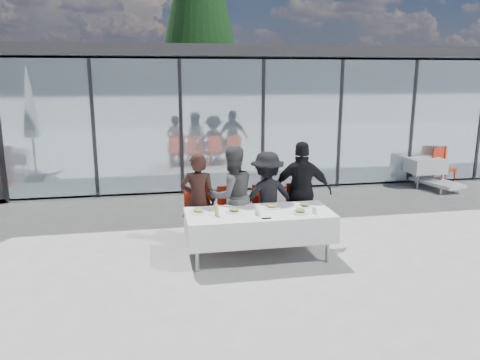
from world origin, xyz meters
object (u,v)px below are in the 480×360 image
object	(u,v)px
dining_table	(259,225)
diner_d	(302,192)
plate_a	(198,211)
diner_b	(232,196)
diner_chair_d	(300,209)
diner_c	(267,198)
plate_d	(305,205)
spare_table_right	(423,165)
plate_c	(272,206)
diner_a	(198,201)
diner_chair_c	(266,210)
diner_chair_b	(231,212)
spare_chair_a	(441,165)
lounger	(432,178)
folded_eyeglasses	(266,218)
diner_chair_a	(198,214)
plate_extra	(300,211)
juice_bottle	(217,211)
plate_b	(234,210)
spare_chair_b	(442,162)

from	to	relation	value
dining_table	diner_d	xyz separation A→B (m)	(0.90, 0.67, 0.32)
diner_d	plate_a	xyz separation A→B (m)	(-1.83, -0.52, -0.09)
diner_b	diner_chair_d	size ratio (longest dim) A/B	1.73
diner_c	plate_d	distance (m)	0.72
diner_chair_d	spare_table_right	distance (m)	5.30
diner_c	plate_c	size ratio (longest dim) A/B	5.86
diner_a	plate_c	world-z (taller)	diner_a
diner_chair_c	diner_chair_d	size ratio (longest dim) A/B	1.00
diner_chair_b	spare_chair_a	distance (m)	6.71
diner_b	diner_chair_d	world-z (taller)	diner_b
lounger	plate_a	bearing A→B (deg)	-150.67
folded_eyeglasses	plate_a	bearing A→B (deg)	152.10
diner_chair_a	spare_table_right	size ratio (longest dim) A/B	1.13
plate_extra	plate_a	bearing A→B (deg)	168.21
diner_chair_c	plate_c	distance (m)	0.62
diner_b	diner_chair_b	bearing A→B (deg)	-104.22
diner_chair_b	diner_c	distance (m)	0.65
diner_d	plate_d	world-z (taller)	diner_d
dining_table	folded_eyeglasses	world-z (taller)	folded_eyeglasses
diner_b	lounger	distance (m)	6.41
diner_chair_b	spare_chair_a	xyz separation A→B (m)	(5.97, 3.07, 0.00)
diner_chair_d	lounger	xyz separation A→B (m)	(4.42, 2.91, -0.28)
juice_bottle	plate_extra	bearing A→B (deg)	-3.98
diner_a	plate_b	bearing A→B (deg)	140.21
plate_c	diner_d	bearing A→B (deg)	36.54
dining_table	plate_a	world-z (taller)	plate_a
plate_a	plate_c	world-z (taller)	same
plate_d	spare_chair_a	world-z (taller)	spare_chair_a
diner_chair_c	juice_bottle	distance (m)	1.31
diner_chair_b	folded_eyeglasses	size ratio (longest dim) A/B	6.96
diner_a	lounger	distance (m)	6.91
spare_chair_a	plate_d	bearing A→B (deg)	-143.00
diner_chair_d	folded_eyeglasses	xyz separation A→B (m)	(-0.88, -1.11, 0.22)
diner_chair_d	plate_a	size ratio (longest dim) A/B	3.64
diner_chair_d	plate_extra	bearing A→B (deg)	-108.12
diner_chair_d	lounger	size ratio (longest dim) A/B	0.68
plate_b	diner_c	bearing A→B (deg)	41.77
diner_c	plate_d	size ratio (longest dim) A/B	5.86
spare_chair_b	plate_a	bearing A→B (deg)	-149.20
plate_a	plate_d	size ratio (longest dim) A/B	1.00
plate_extra	spare_chair_b	size ratio (longest dim) A/B	0.27
diner_chair_c	spare_table_right	distance (m)	5.81
diner_chair_d	juice_bottle	world-z (taller)	diner_chair_d
plate_c	spare_table_right	size ratio (longest dim) A/B	0.31
plate_b	plate_d	world-z (taller)	same
diner_chair_d	juice_bottle	xyz separation A→B (m)	(-1.58, -0.83, 0.30)
plate_d	spare_chair_b	bearing A→B (deg)	38.42
juice_bottle	folded_eyeglasses	distance (m)	0.75
juice_bottle	spare_chair_a	distance (m)	7.44
plate_b	spare_table_right	bearing A→B (deg)	34.38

